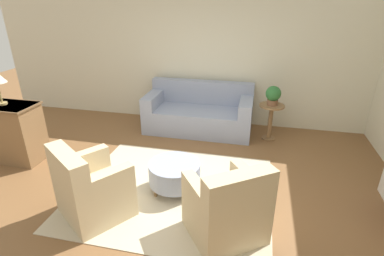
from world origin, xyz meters
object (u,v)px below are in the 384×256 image
object	(u,v)px
dresser	(10,132)
couch	(199,114)
armchair_right	(228,210)
ottoman_table	(175,173)
potted_plant_on_side_table	(273,95)
side_table	(271,117)
armchair_left	(90,190)

from	to	relation	value
dresser	couch	bearing A→B (deg)	33.96
couch	armchair_right	distance (m)	3.00
armchair_right	ottoman_table	bearing A→B (deg)	138.01
couch	ottoman_table	xyz separation A→B (m)	(0.09, -2.13, -0.07)
dresser	potted_plant_on_side_table	size ratio (longest dim) A/B	2.86
armchair_right	side_table	distance (m)	2.76
dresser	potted_plant_on_side_table	xyz separation A→B (m)	(4.15, 1.71, 0.38)
couch	potted_plant_on_side_table	distance (m)	1.50
armchair_left	ottoman_table	xyz separation A→B (m)	(0.85, 0.73, -0.10)
armchair_right	dresser	bearing A→B (deg)	164.71
ottoman_table	side_table	distance (m)	2.37
armchair_left	ottoman_table	bearing A→B (deg)	40.78
ottoman_table	potted_plant_on_side_table	world-z (taller)	potted_plant_on_side_table
armchair_left	armchair_right	distance (m)	1.66
dresser	ottoman_table	bearing A→B (deg)	-5.39
ottoman_table	dresser	size ratio (longest dim) A/B	0.71
ottoman_table	potted_plant_on_side_table	distance (m)	2.44
armchair_right	couch	bearing A→B (deg)	107.56
ottoman_table	armchair_right	bearing A→B (deg)	-41.99
armchair_right	ottoman_table	world-z (taller)	armchair_right
couch	side_table	distance (m)	1.40
side_table	couch	bearing A→B (deg)	173.97
armchair_left	potted_plant_on_side_table	xyz separation A→B (m)	(2.15, 2.71, 0.51)
couch	side_table	bearing A→B (deg)	-6.03
ottoman_table	dresser	distance (m)	2.87
armchair_left	dresser	xyz separation A→B (m)	(-2.00, 1.00, 0.12)
potted_plant_on_side_table	side_table	bearing A→B (deg)	0.00
armchair_right	dresser	world-z (taller)	dresser
armchair_left	ottoman_table	distance (m)	1.13
couch	dresser	bearing A→B (deg)	-146.04
couch	dresser	distance (m)	3.33
potted_plant_on_side_table	couch	bearing A→B (deg)	173.97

